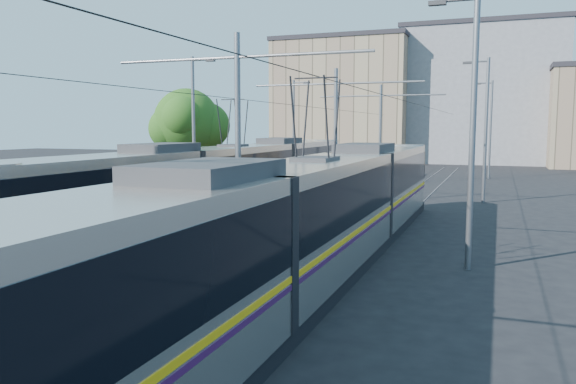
% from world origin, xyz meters
% --- Properties ---
extents(ground, '(160.00, 160.00, 0.00)m').
position_xyz_m(ground, '(0.00, 0.00, 0.00)').
color(ground, black).
rests_on(ground, ground).
extents(platform, '(4.00, 50.00, 0.30)m').
position_xyz_m(platform, '(0.00, 17.00, 0.15)').
color(platform, gray).
rests_on(platform, ground).
extents(tactile_strip_left, '(0.70, 50.00, 0.01)m').
position_xyz_m(tactile_strip_left, '(-1.45, 17.00, 0.30)').
color(tactile_strip_left, gray).
rests_on(tactile_strip_left, platform).
extents(tactile_strip_right, '(0.70, 50.00, 0.01)m').
position_xyz_m(tactile_strip_right, '(1.45, 17.00, 0.30)').
color(tactile_strip_right, gray).
rests_on(tactile_strip_right, platform).
extents(rails, '(8.71, 70.00, 0.03)m').
position_xyz_m(rails, '(0.00, 17.00, 0.02)').
color(rails, gray).
rests_on(rails, ground).
extents(tram_left, '(2.43, 30.31, 5.50)m').
position_xyz_m(tram_left, '(-3.60, 14.93, 1.71)').
color(tram_left, black).
rests_on(tram_left, ground).
extents(tram_right, '(2.43, 29.69, 5.50)m').
position_xyz_m(tram_right, '(3.60, 5.32, 1.86)').
color(tram_right, black).
rests_on(tram_right, ground).
extents(catenary, '(9.20, 70.00, 7.00)m').
position_xyz_m(catenary, '(0.00, 14.15, 4.52)').
color(catenary, slate).
rests_on(catenary, platform).
extents(street_lamps, '(15.18, 38.22, 8.00)m').
position_xyz_m(street_lamps, '(-0.00, 21.00, 4.18)').
color(street_lamps, slate).
rests_on(street_lamps, ground).
extents(shelter, '(0.66, 0.99, 2.08)m').
position_xyz_m(shelter, '(-0.09, 12.61, 1.39)').
color(shelter, black).
rests_on(shelter, platform).
extents(tree, '(4.56, 4.22, 6.63)m').
position_xyz_m(tree, '(-9.91, 21.99, 4.48)').
color(tree, '#382314').
rests_on(tree, ground).
extents(building_left, '(16.32, 12.24, 14.97)m').
position_xyz_m(building_left, '(-10.00, 60.00, 7.50)').
color(building_left, '#9A8768').
rests_on(building_left, ground).
extents(building_centre, '(18.36, 14.28, 16.13)m').
position_xyz_m(building_centre, '(6.00, 64.00, 8.08)').
color(building_centre, gray).
rests_on(building_centre, ground).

